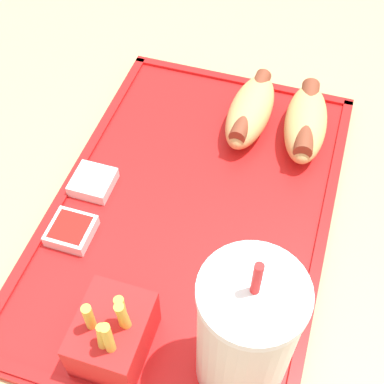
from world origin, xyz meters
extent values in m
cube|color=tan|center=(0.00, 0.00, 0.37)|extent=(1.14, 0.90, 0.74)
cube|color=red|center=(0.00, -0.02, 0.74)|extent=(0.47, 0.31, 0.01)
cube|color=red|center=(0.00, -0.17, 0.75)|extent=(0.47, 0.01, 0.00)
cube|color=red|center=(0.00, 0.13, 0.75)|extent=(0.47, 0.01, 0.00)
cube|color=red|center=(-0.23, -0.02, 0.75)|extent=(0.01, 0.31, 0.00)
cylinder|color=silver|center=(0.16, 0.08, 0.82)|extent=(0.08, 0.08, 0.15)
cylinder|color=white|center=(0.16, 0.08, 0.90)|extent=(0.08, 0.08, 0.01)
cylinder|color=red|center=(0.16, 0.08, 0.92)|extent=(0.01, 0.01, 0.03)
ellipsoid|color=tan|center=(-0.16, 0.09, 0.77)|extent=(0.14, 0.06, 0.05)
cylinder|color=brown|center=(-0.16, 0.09, 0.78)|extent=(0.12, 0.03, 0.02)
ellipsoid|color=tan|center=(-0.16, 0.02, 0.77)|extent=(0.13, 0.06, 0.05)
cylinder|color=brown|center=(-0.16, 0.02, 0.78)|extent=(0.12, 0.03, 0.02)
cube|color=red|center=(0.18, -0.04, 0.77)|extent=(0.08, 0.06, 0.06)
cylinder|color=gold|center=(0.20, -0.03, 0.81)|extent=(0.01, 0.01, 0.07)
cylinder|color=gold|center=(0.18, -0.05, 0.81)|extent=(0.02, 0.02, 0.07)
cylinder|color=gold|center=(0.20, -0.03, 0.80)|extent=(0.02, 0.01, 0.06)
cylinder|color=gold|center=(0.17, -0.02, 0.81)|extent=(0.02, 0.02, 0.07)
cylinder|color=gold|center=(0.17, -0.02, 0.81)|extent=(0.02, 0.02, 0.07)
cube|color=silver|center=(0.00, -0.14, 0.75)|extent=(0.05, 0.05, 0.01)
cube|color=white|center=(0.00, -0.14, 0.76)|extent=(0.04, 0.04, 0.00)
cube|color=silver|center=(0.07, -0.13, 0.75)|extent=(0.05, 0.05, 0.01)
cube|color=#B21914|center=(0.07, -0.13, 0.76)|extent=(0.04, 0.04, 0.00)
camera|label=1|loc=(0.34, 0.09, 1.25)|focal=50.00mm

